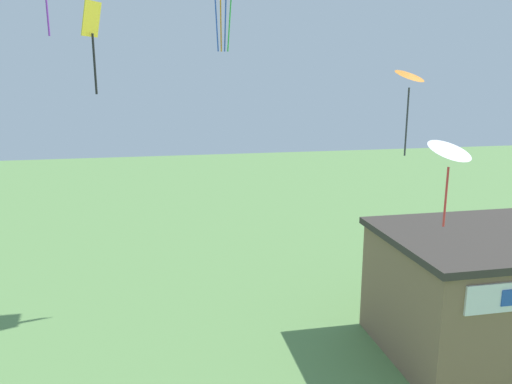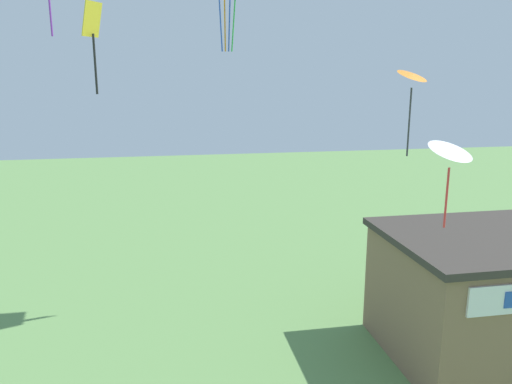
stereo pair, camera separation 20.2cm
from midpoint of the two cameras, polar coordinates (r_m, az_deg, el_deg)
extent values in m
cylinder|color=blue|center=(20.68, -3.83, 19.57)|extent=(0.24, 0.42, 2.76)
cylinder|color=orange|center=(20.68, -3.29, 19.58)|extent=(0.12, 0.45, 2.76)
cylinder|color=blue|center=(20.71, -2.75, 19.58)|extent=(0.12, 0.45, 2.76)
cylinder|color=green|center=(20.75, -2.23, 19.57)|extent=(0.24, 0.42, 2.76)
cone|color=white|center=(11.68, 21.83, 4.51)|extent=(1.27, 1.25, 0.45)
cylinder|color=red|center=(11.87, 21.40, -0.64)|extent=(0.05, 0.05, 1.37)
cylinder|color=purple|center=(15.01, -22.18, 19.66)|extent=(0.05, 0.05, 1.83)
cone|color=orange|center=(14.79, 17.83, 12.63)|extent=(1.16, 1.14, 0.39)
cylinder|color=#333338|center=(14.84, 17.48, 7.60)|extent=(0.05, 0.05, 1.92)
cube|color=yellow|center=(11.82, -17.74, 18.29)|extent=(0.44, 0.55, 0.72)
cylinder|color=black|center=(11.76, -17.42, 13.76)|extent=(0.05, 0.05, 1.29)
camera|label=1|loc=(0.10, -89.51, 0.11)|focal=35.00mm
camera|label=2|loc=(0.10, 90.49, -0.11)|focal=35.00mm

